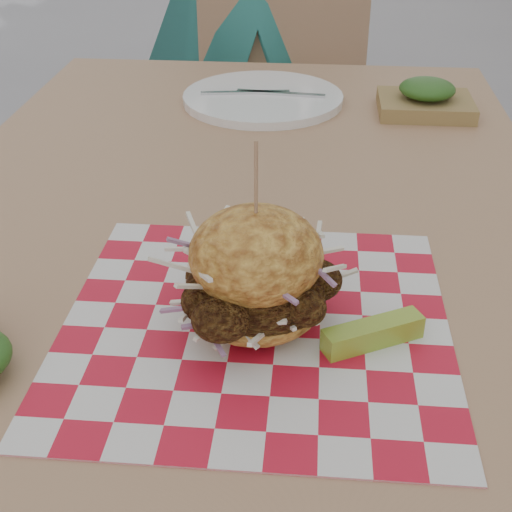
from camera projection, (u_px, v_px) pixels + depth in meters
The scene contains 7 objects.
patio_table at pixel (241, 253), 0.93m from camera, with size 0.80×1.20×0.75m.
patio_chair at pixel (279, 108), 1.76m from camera, with size 0.42×0.43×0.95m.
paper_liner at pixel (256, 323), 0.67m from camera, with size 0.36×0.36×0.00m, color red.
sandwich at pixel (256, 277), 0.64m from camera, with size 0.16×0.16×0.18m.
pickle_spear at pixel (373, 333), 0.64m from camera, with size 0.10×0.02×0.02m, color #92AD32.
place_setting at pixel (263, 98), 1.20m from camera, with size 0.27×0.27×0.02m.
kraft_tray at pixel (426, 99), 1.15m from camera, with size 0.15×0.12×0.06m.
Camera 1 is at (0.11, -0.63, 1.15)m, focal length 50.00 mm.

